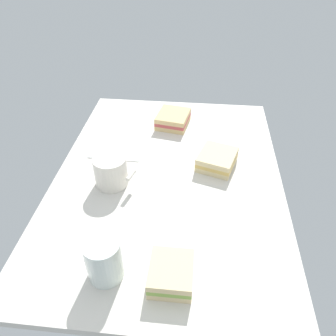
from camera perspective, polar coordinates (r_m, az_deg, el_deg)
tabletop at (r=94.44cm, az=0.00°, el=-1.89°), size 90.00×64.00×2.00cm
coffee_mug_black at (r=89.98cm, az=-9.89°, el=-0.46°), size 8.97×11.48×8.67cm
sandwich_main at (r=97.32cm, az=8.51°, el=1.46°), size 13.53×12.80×4.40cm
sandwich_side at (r=115.55cm, az=0.88°, el=8.50°), size 12.91×11.99×4.40cm
sandwich_extra at (r=69.97cm, az=0.55°, el=-17.87°), size 9.85×8.87×4.40cm
glass_of_milk at (r=70.15cm, az=-11.03°, el=-15.60°), size 7.48×7.48×9.93cm
paper_napkin at (r=107.24cm, az=-8.43°, el=4.07°), size 16.63×16.63×0.30cm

